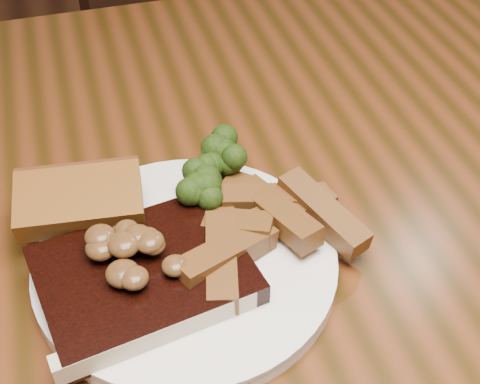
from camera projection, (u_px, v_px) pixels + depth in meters
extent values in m
cube|color=#522710|center=(250.00, 238.00, 0.62)|extent=(1.60, 0.90, 0.04)
cube|color=black|center=(147.00, 96.00, 1.38)|extent=(0.51, 0.51, 0.04)
cylinder|color=black|center=(171.00, 114.00, 1.68)|extent=(0.04, 0.04, 0.37)
cylinder|color=black|center=(60.00, 167.00, 1.53)|extent=(0.04, 0.04, 0.37)
cylinder|color=black|center=(253.00, 177.00, 1.50)|extent=(0.04, 0.04, 0.37)
cylinder|color=black|center=(137.00, 243.00, 1.35)|extent=(0.04, 0.04, 0.37)
cube|color=black|center=(194.00, 31.00, 1.13)|extent=(0.36, 0.19, 0.40)
cylinder|color=white|center=(186.00, 265.00, 0.56)|extent=(0.29, 0.29, 0.01)
cube|color=black|center=(144.00, 276.00, 0.53)|extent=(0.18, 0.15, 0.02)
cube|color=beige|center=(158.00, 334.00, 0.49)|extent=(0.16, 0.04, 0.02)
cube|color=brown|center=(83.00, 217.00, 0.58)|extent=(0.11, 0.07, 0.02)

